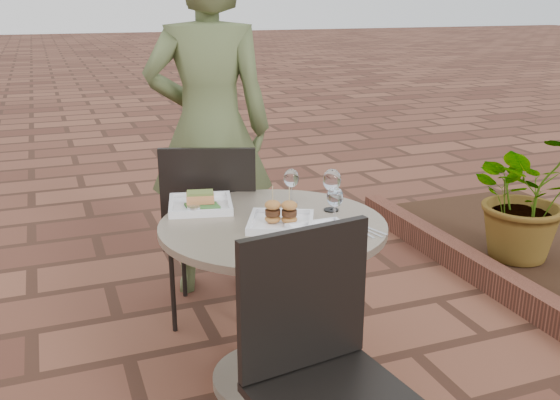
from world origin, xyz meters
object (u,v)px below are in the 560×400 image
object	(u,v)px
chair_near	(322,359)
plate_tuna	(322,233)
diner	(210,129)
cafe_table	(273,279)
plate_salmon	(201,203)
plate_sliders	(281,218)
chair_far	(211,220)

from	to	relation	value
chair_near	plate_tuna	distance (m)	0.58
diner	cafe_table	bearing A→B (deg)	103.96
plate_salmon	diner	bearing A→B (deg)	72.06
plate_salmon	plate_tuna	world-z (taller)	plate_salmon
diner	plate_salmon	world-z (taller)	diner
plate_sliders	plate_tuna	distance (m)	0.19
plate_salmon	plate_sliders	xyz separation A→B (m)	(0.24, -0.32, 0.01)
chair_near	plate_sliders	world-z (taller)	chair_near
chair_near	plate_salmon	bearing A→B (deg)	88.84
plate_salmon	chair_near	bearing A→B (deg)	-83.06
plate_salmon	plate_sliders	size ratio (longest dim) A/B	0.95
chair_far	plate_salmon	xyz separation A→B (m)	(-0.13, -0.33, 0.20)
cafe_table	chair_far	bearing A→B (deg)	98.88
chair_far	plate_sliders	size ratio (longest dim) A/B	2.82
cafe_table	plate_salmon	world-z (taller)	plate_salmon
diner	plate_salmon	bearing A→B (deg)	86.61
diner	plate_sliders	bearing A→B (deg)	104.91
chair_far	chair_near	bearing A→B (deg)	109.73
chair_far	plate_salmon	bearing A→B (deg)	88.94
cafe_table	chair_near	bearing A→B (deg)	-98.43
chair_far	diner	distance (m)	0.54
chair_near	diner	world-z (taller)	diner
cafe_table	plate_tuna	distance (m)	0.35
plate_tuna	plate_sliders	bearing A→B (deg)	123.23
chair_far	plate_tuna	bearing A→B (deg)	125.03
cafe_table	diner	distance (m)	1.09
chair_near	plate_salmon	xyz separation A→B (m)	(-0.12, 0.98, 0.20)
chair_near	diner	distance (m)	1.74
chair_near	cafe_table	bearing A→B (deg)	73.47
chair_far	diner	xyz separation A→B (m)	(0.11, 0.39, 0.36)
plate_sliders	chair_far	bearing A→B (deg)	99.73
plate_sliders	plate_tuna	xyz separation A→B (m)	(0.10, -0.16, -0.02)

